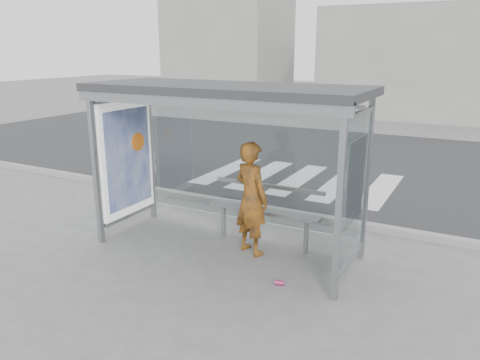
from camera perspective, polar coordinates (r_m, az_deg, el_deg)
name	(u,v)px	position (r m, az deg, el deg)	size (l,w,h in m)	color
ground	(226,250)	(7.62, -1.72, -8.48)	(80.00, 80.00, 0.00)	#60605E
road	(346,161)	(13.84, 12.75, 2.28)	(30.00, 10.00, 0.01)	#28282B
curb	(275,211)	(9.22, 4.28, -3.74)	(30.00, 0.18, 0.12)	gray
crosswalk	(298,179)	(11.68, 7.08, 0.07)	(4.55, 3.00, 0.00)	silver
bus_shelter	(206,125)	(7.29, -4.17, 6.68)	(4.25, 1.65, 2.62)	gray
building_left	(229,51)	(27.55, -1.35, 15.42)	(6.00, 5.00, 6.00)	gray
building_center	(413,63)	(24.29, 20.31, 13.28)	(8.00, 5.00, 5.00)	gray
person	(251,198)	(7.23, 1.38, -2.25)	(0.65, 0.43, 1.79)	#C25512
bench	(264,211)	(7.63, 2.95, -3.74)	(1.92, 0.33, 0.99)	slate
soda_can	(279,283)	(6.57, 4.83, -12.37)	(0.07, 0.07, 0.13)	#D43E79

